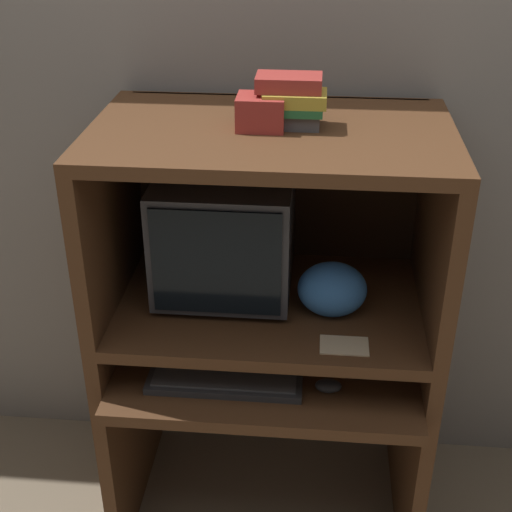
# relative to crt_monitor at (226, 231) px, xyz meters

# --- Properties ---
(wall_back) EXTENTS (6.00, 0.06, 2.60)m
(wall_back) POSITION_rel_crt_monitor_xyz_m (0.13, 0.30, 0.29)
(wall_back) COLOR gray
(wall_back) RESTS_ON ground_plane
(desk_base) EXTENTS (0.94, 0.66, 0.66)m
(desk_base) POSITION_rel_crt_monitor_xyz_m (0.13, -0.11, -0.60)
(desk_base) COLOR #4C2D19
(desk_base) RESTS_ON ground_plane
(desk_monitor_shelf) EXTENTS (0.94, 0.59, 0.15)m
(desk_monitor_shelf) POSITION_rel_crt_monitor_xyz_m (0.13, -0.06, -0.22)
(desk_monitor_shelf) COLOR #4C2D19
(desk_monitor_shelf) RESTS_ON desk_base
(hutch_upper) EXTENTS (0.94, 0.59, 0.52)m
(hutch_upper) POSITION_rel_crt_monitor_xyz_m (0.13, -0.03, 0.16)
(hutch_upper) COLOR #4C2D19
(hutch_upper) RESTS_ON desk_monitor_shelf
(crt_monitor) EXTENTS (0.38, 0.40, 0.36)m
(crt_monitor) POSITION_rel_crt_monitor_xyz_m (0.00, 0.00, 0.00)
(crt_monitor) COLOR #333338
(crt_monitor) RESTS_ON desk_monitor_shelf
(keyboard) EXTENTS (0.43, 0.14, 0.03)m
(keyboard) POSITION_rel_crt_monitor_xyz_m (0.03, -0.26, -0.33)
(keyboard) COLOR #2D2D30
(keyboard) RESTS_ON desk_base
(mouse) EXTENTS (0.07, 0.05, 0.03)m
(mouse) POSITION_rel_crt_monitor_xyz_m (0.31, -0.27, -0.32)
(mouse) COLOR #28282B
(mouse) RESTS_ON desk_base
(snack_bag) EXTENTS (0.19, 0.14, 0.16)m
(snack_bag) POSITION_rel_crt_monitor_xyz_m (0.31, -0.12, -0.11)
(snack_bag) COLOR #336BB7
(snack_bag) RESTS_ON desk_monitor_shelf
(book_stack) EXTENTS (0.18, 0.11, 0.13)m
(book_stack) POSITION_rel_crt_monitor_xyz_m (0.18, -0.05, 0.40)
(book_stack) COLOR #4C4C51
(book_stack) RESTS_ON hutch_upper
(paper_card) EXTENTS (0.13, 0.08, 0.00)m
(paper_card) POSITION_rel_crt_monitor_xyz_m (0.35, -0.27, -0.19)
(paper_card) COLOR #CCB28C
(paper_card) RESTS_ON desk_monitor_shelf
(storage_box) EXTENTS (0.12, 0.10, 0.08)m
(storage_box) POSITION_rel_crt_monitor_xyz_m (0.11, -0.07, 0.37)
(storage_box) COLOR maroon
(storage_box) RESTS_ON hutch_upper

